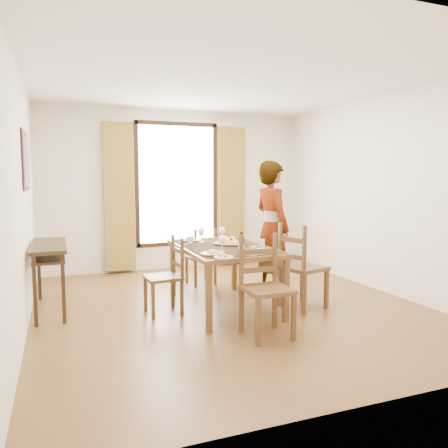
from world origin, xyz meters
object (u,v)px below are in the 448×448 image
object	(u,v)px
dining_table	(224,251)
pasta_platter	(230,240)
man	(272,228)
console_table	(49,253)

from	to	relation	value
dining_table	pasta_platter	bearing A→B (deg)	33.34
man	pasta_platter	bearing A→B (deg)	109.01
console_table	dining_table	bearing A→B (deg)	-17.48
console_table	pasta_platter	bearing A→B (deg)	-14.72
man	pasta_platter	distance (m)	0.80
man	console_table	bearing A→B (deg)	81.08
console_table	man	xyz separation A→B (m)	(2.79, -0.23, 0.21)
man	pasta_platter	world-z (taller)	man
dining_table	pasta_platter	world-z (taller)	pasta_platter
dining_table	pasta_platter	distance (m)	0.18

